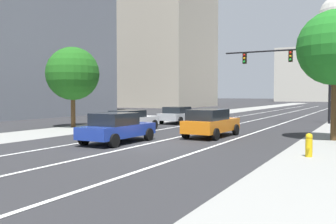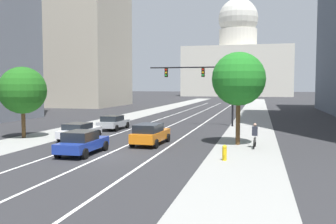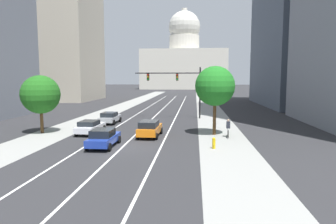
% 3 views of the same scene
% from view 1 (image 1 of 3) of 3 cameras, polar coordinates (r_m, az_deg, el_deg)
% --- Properties ---
extents(ground_plane, '(400.00, 400.00, 0.00)m').
position_cam_1_polar(ground_plane, '(55.13, 18.99, 0.06)').
color(ground_plane, '#2B2B2D').
extents(sidewalk_left, '(4.41, 130.00, 0.01)m').
position_cam_1_polar(sidewalk_left, '(52.40, 9.00, 0.05)').
color(sidewalk_left, gray).
rests_on(sidewalk_left, ground).
extents(lane_stripe_left, '(0.16, 90.00, 0.01)m').
position_cam_1_polar(lane_stripe_left, '(41.25, 11.25, -0.66)').
color(lane_stripe_left, white).
rests_on(lane_stripe_left, ground).
extents(lane_stripe_center, '(0.16, 90.00, 0.01)m').
position_cam_1_polar(lane_stripe_center, '(40.44, 15.42, -0.77)').
color(lane_stripe_center, white).
rests_on(lane_stripe_center, ground).
extents(lane_stripe_right, '(0.16, 90.00, 0.01)m').
position_cam_1_polar(lane_stripe_right, '(39.85, 19.74, -0.88)').
color(lane_stripe_right, white).
rests_on(lane_stripe_right, ground).
extents(office_tower_far_left, '(21.34, 19.26, 33.16)m').
position_cam_1_polar(office_tower_far_left, '(77.70, -2.09, 13.22)').
color(office_tower_far_left, '#B7AD99').
rests_on(office_tower_far_left, ground).
extents(car_blue, '(1.97, 4.33, 1.49)m').
position_cam_1_polar(car_blue, '(18.10, -7.98, -2.41)').
color(car_blue, '#1E389E').
rests_on(car_blue, ground).
extents(car_white, '(2.06, 4.43, 1.35)m').
position_cam_1_polar(car_white, '(24.46, -5.91, -1.20)').
color(car_white, silver).
rests_on(car_white, ground).
extents(car_silver, '(2.06, 4.18, 1.39)m').
position_cam_1_polar(car_silver, '(30.49, 1.60, -0.40)').
color(car_silver, '#B2B5BA').
rests_on(car_silver, ground).
extents(car_orange, '(2.08, 4.43, 1.56)m').
position_cam_1_polar(car_orange, '(20.60, 6.67, -1.64)').
color(car_orange, orange).
rests_on(car_orange, ground).
extents(traffic_signal_mast, '(9.06, 0.39, 7.02)m').
position_cam_1_polar(traffic_signal_mast, '(33.31, 19.04, 6.94)').
color(traffic_signal_mast, black).
rests_on(traffic_signal_mast, ground).
extents(fire_hydrant, '(0.26, 0.35, 0.91)m').
position_cam_1_polar(fire_hydrant, '(14.87, 21.10, -4.80)').
color(fire_hydrant, yellow).
rests_on(fire_hydrant, ground).
extents(street_tree_near_left, '(3.86, 3.86, 5.84)m').
position_cam_1_polar(street_tree_near_left, '(27.58, -14.62, 5.79)').
color(street_tree_near_left, '#51381E').
rests_on(street_tree_near_left, ground).
extents(street_tree_far_right, '(3.86, 3.86, 6.72)m').
position_cam_1_polar(street_tree_far_right, '(20.84, 24.62, 9.07)').
color(street_tree_far_right, '#51381E').
rests_on(street_tree_far_right, ground).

